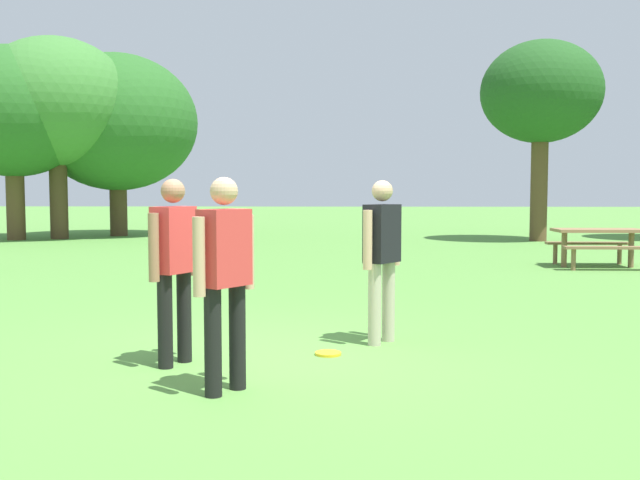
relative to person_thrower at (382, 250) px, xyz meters
The scene contains 10 objects.
ground_plane 1.62m from the person_thrower, 147.70° to the right, with size 120.00×120.00×0.00m, color #568E3D.
person_thrower is the anchor object (origin of this frame).
person_catcher 2.20m from the person_thrower, 125.54° to the right, with size 0.40×0.51×1.64m.
person_bystander 2.10m from the person_thrower, 153.05° to the right, with size 0.36×0.56×1.64m.
frisbee 1.19m from the person_thrower, 134.95° to the right, with size 0.25×0.25×0.03m, color yellow.
picnic_table_near 8.61m from the person_thrower, 56.90° to the left, with size 1.71×1.43×0.77m.
tree_tall_left 18.18m from the person_thrower, 125.92° to the left, with size 4.69×4.69×5.94m.
tree_broad_center 17.98m from the person_thrower, 121.97° to the left, with size 4.69×4.69×6.28m.
tree_far_right 18.64m from the person_thrower, 115.65° to the left, with size 5.35×5.35×6.08m.
tree_slender_mid 15.98m from the person_thrower, 69.26° to the left, with size 3.59×3.59×6.00m.
Camera 1 is at (0.73, -6.37, 1.54)m, focal length 39.82 mm.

